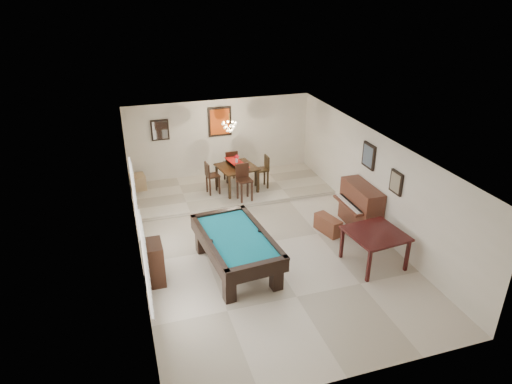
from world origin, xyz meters
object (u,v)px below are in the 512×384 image
dining_chair_west (213,178)px  dining_chair_north (230,166)px  apothecary_chest (154,263)px  pool_table (236,253)px  flower_vase (237,159)px  chandelier (229,123)px  corner_bench (138,182)px  upright_piano (356,207)px  dining_chair_south (245,183)px  dining_table (237,176)px  piano_bench (328,225)px  dining_chair_east (262,172)px  square_table (374,248)px

dining_chair_west → dining_chair_north: bearing=-51.7°
apothecary_chest → dining_chair_west: size_ratio=0.96×
pool_table → flower_vase: bearing=69.2°
flower_vase → chandelier: size_ratio=0.42×
dining_chair_west → corner_bench: (-2.14, 1.00, -0.27)m
upright_piano → dining_chair_south: (-2.40, 2.24, 0.06)m
flower_vase → dining_chair_west: (-0.76, -0.02, -0.52)m
pool_table → dining_chair_south: dining_chair_south is taller
pool_table → dining_chair_south: (1.11, 3.16, 0.24)m
dining_chair_south → flower_vase: bearing=85.6°
upright_piano → dining_table: (-2.43, 3.00, -0.03)m
upright_piano → piano_bench: 0.89m
apothecary_chest → chandelier: 5.16m
corner_bench → dining_table: bearing=-18.7°
apothecary_chest → dining_table: (2.92, 3.83, 0.09)m
piano_bench → dining_table: bearing=118.2°
dining_table → dining_chair_west: bearing=-178.5°
dining_chair_east → corner_bench: bearing=-106.7°
dining_chair_north → corner_bench: (-2.87, 0.26, -0.30)m
piano_bench → dining_chair_north: bearing=113.7°
pool_table → dining_chair_east: 4.30m
dining_chair_east → upright_piano: bearing=28.1°
piano_bench → dining_chair_east: (-0.85, 2.99, 0.41)m
piano_bench → corner_bench: (-4.52, 4.01, 0.13)m
dining_chair_north → dining_chair_west: size_ratio=1.06×
flower_vase → dining_chair_west: size_ratio=0.25×
apothecary_chest → dining_chair_east: (3.70, 3.79, 0.15)m
piano_bench → dining_chair_south: 2.82m
square_table → upright_piano: bearing=75.6°
upright_piano → corner_bench: bearing=143.2°
upright_piano → dining_chair_north: upright_piano is taller
pool_table → piano_bench: bearing=12.6°
square_table → dining_table: bearing=113.2°
dining_chair_west → dining_chair_east: size_ratio=0.98×
apothecary_chest → flower_vase: (2.92, 3.83, 0.66)m
upright_piano → corner_bench: (-5.32, 3.97, -0.25)m
dining_chair_west → corner_bench: 2.37m
dining_chair_east → chandelier: (-0.93, 0.22, 1.57)m
pool_table → apothecary_chest: 1.84m
piano_bench → dining_chair_south: size_ratio=0.74×
dining_chair_south → apothecary_chest: bearing=-139.9°
piano_bench → chandelier: bearing=119.0°
square_table → apothecary_chest: apothecary_chest is taller
piano_bench → pool_table: bearing=-162.1°
square_table → upright_piano: 1.73m
apothecary_chest → dining_chair_south: dining_chair_south is taller
pool_table → chandelier: bearing=71.8°
dining_chair_east → pool_table: bearing=-26.8°
pool_table → apothecary_chest: (-1.83, 0.08, 0.05)m
pool_table → chandelier: 4.55m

